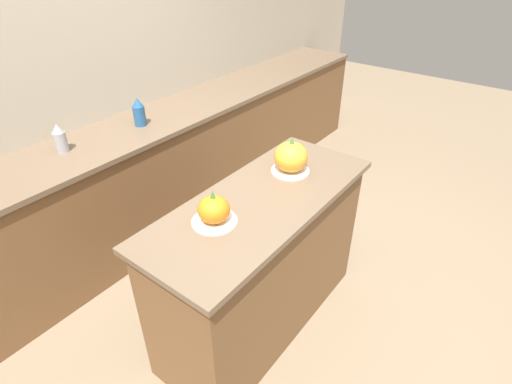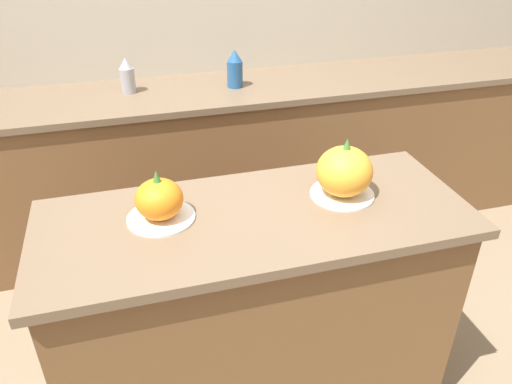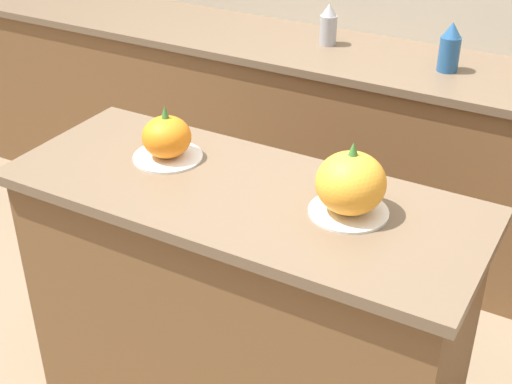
% 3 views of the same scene
% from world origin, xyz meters
% --- Properties ---
extents(kitchen_island, '(1.45, 0.58, 0.94)m').
position_xyz_m(kitchen_island, '(0.00, 0.00, 0.47)').
color(kitchen_island, brown).
rests_on(kitchen_island, ground_plane).
extents(back_counter, '(6.00, 0.60, 0.94)m').
position_xyz_m(back_counter, '(0.00, 1.30, 0.47)').
color(back_counter, brown).
rests_on(back_counter, ground_plane).
extents(pumpkin_cake_left, '(0.22, 0.22, 0.18)m').
position_xyz_m(pumpkin_cake_left, '(-0.30, 0.06, 1.01)').
color(pumpkin_cake_left, white).
rests_on(pumpkin_cake_left, kitchen_island).
extents(pumpkin_cake_right, '(0.22, 0.22, 0.22)m').
position_xyz_m(pumpkin_cake_right, '(0.33, 0.04, 1.03)').
color(pumpkin_cake_right, white).
rests_on(pumpkin_cake_right, kitchen_island).
extents(bottle_tall, '(0.09, 0.09, 0.21)m').
position_xyz_m(bottle_tall, '(0.24, 1.28, 1.03)').
color(bottle_tall, '#235184').
rests_on(bottle_tall, back_counter).
extents(bottle_short, '(0.08, 0.08, 0.19)m').
position_xyz_m(bottle_short, '(-0.34, 1.35, 1.03)').
color(bottle_short, '#99999E').
rests_on(bottle_short, back_counter).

